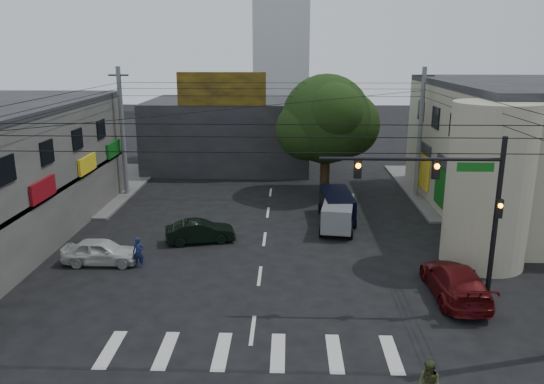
{
  "coord_description": "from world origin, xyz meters",
  "views": [
    {
      "loc": [
        1.31,
        -21.09,
        10.42
      ],
      "look_at": [
        0.52,
        4.0,
        3.58
      ],
      "focal_mm": 35.0,
      "sensor_mm": 36.0,
      "label": 1
    }
  ],
  "objects_px": {
    "utility_pole_far_right": "(420,134)",
    "maroon_sedan": "(455,281)",
    "traffic_gantry": "(455,196)",
    "traffic_officer": "(138,253)",
    "dark_sedan": "(200,231)",
    "white_compact": "(101,251)",
    "street_tree": "(326,119)",
    "utility_pole_far_left": "(123,133)",
    "navy_van": "(337,207)",
    "silver_minivan": "(338,216)"
  },
  "relations": [
    {
      "from": "utility_pole_far_right",
      "to": "maroon_sedan",
      "type": "relative_size",
      "value": 1.81
    },
    {
      "from": "navy_van",
      "to": "silver_minivan",
      "type": "bearing_deg",
      "value": 174.27
    },
    {
      "from": "white_compact",
      "to": "maroon_sedan",
      "type": "xyz_separation_m",
      "value": [
        16.49,
        -3.16,
        0.09
      ]
    },
    {
      "from": "utility_pole_far_right",
      "to": "silver_minivan",
      "type": "distance_m",
      "value": 10.33
    },
    {
      "from": "traffic_gantry",
      "to": "maroon_sedan",
      "type": "height_order",
      "value": "traffic_gantry"
    },
    {
      "from": "traffic_gantry",
      "to": "utility_pole_far_right",
      "type": "distance_m",
      "value": 17.21
    },
    {
      "from": "street_tree",
      "to": "silver_minivan",
      "type": "bearing_deg",
      "value": -88.26
    },
    {
      "from": "navy_van",
      "to": "traffic_gantry",
      "type": "bearing_deg",
      "value": -166.21
    },
    {
      "from": "dark_sedan",
      "to": "white_compact",
      "type": "height_order",
      "value": "white_compact"
    },
    {
      "from": "utility_pole_far_right",
      "to": "silver_minivan",
      "type": "xyz_separation_m",
      "value": [
        -6.25,
        -7.33,
        -3.73
      ]
    },
    {
      "from": "utility_pole_far_left",
      "to": "navy_van",
      "type": "bearing_deg",
      "value": -20.27
    },
    {
      "from": "utility_pole_far_right",
      "to": "navy_van",
      "type": "xyz_separation_m",
      "value": [
        -6.16,
        -5.48,
        -3.71
      ]
    },
    {
      "from": "traffic_officer",
      "to": "dark_sedan",
      "type": "bearing_deg",
      "value": 55.9
    },
    {
      "from": "maroon_sedan",
      "to": "navy_van",
      "type": "height_order",
      "value": "navy_van"
    },
    {
      "from": "utility_pole_far_left",
      "to": "utility_pole_far_right",
      "type": "distance_m",
      "value": 21.0
    },
    {
      "from": "traffic_gantry",
      "to": "dark_sedan",
      "type": "bearing_deg",
      "value": 146.85
    },
    {
      "from": "traffic_gantry",
      "to": "maroon_sedan",
      "type": "distance_m",
      "value": 4.3
    },
    {
      "from": "silver_minivan",
      "to": "white_compact",
      "type": "bearing_deg",
      "value": 122.53
    },
    {
      "from": "navy_van",
      "to": "dark_sedan",
      "type": "bearing_deg",
      "value": 114.54
    },
    {
      "from": "white_compact",
      "to": "silver_minivan",
      "type": "height_order",
      "value": "silver_minivan"
    },
    {
      "from": "white_compact",
      "to": "street_tree",
      "type": "bearing_deg",
      "value": -41.45
    },
    {
      "from": "utility_pole_far_left",
      "to": "maroon_sedan",
      "type": "height_order",
      "value": "utility_pole_far_left"
    },
    {
      "from": "maroon_sedan",
      "to": "street_tree",
      "type": "bearing_deg",
      "value": -75.57
    },
    {
      "from": "utility_pole_far_left",
      "to": "utility_pole_far_right",
      "type": "xyz_separation_m",
      "value": [
        21.0,
        0.0,
        0.0
      ]
    },
    {
      "from": "white_compact",
      "to": "traffic_gantry",
      "type": "bearing_deg",
      "value": -105.5
    },
    {
      "from": "silver_minivan",
      "to": "street_tree",
      "type": "bearing_deg",
      "value": 10.37
    },
    {
      "from": "utility_pole_far_right",
      "to": "silver_minivan",
      "type": "height_order",
      "value": "utility_pole_far_right"
    },
    {
      "from": "traffic_officer",
      "to": "utility_pole_far_left",
      "type": "bearing_deg",
      "value": 109.47
    },
    {
      "from": "white_compact",
      "to": "traffic_officer",
      "type": "distance_m",
      "value": 2.03
    },
    {
      "from": "silver_minivan",
      "to": "navy_van",
      "type": "bearing_deg",
      "value": 5.93
    },
    {
      "from": "silver_minivan",
      "to": "traffic_officer",
      "type": "height_order",
      "value": "silver_minivan"
    },
    {
      "from": "dark_sedan",
      "to": "traffic_gantry",
      "type": "bearing_deg",
      "value": -136.99
    },
    {
      "from": "traffic_gantry",
      "to": "white_compact",
      "type": "distance_m",
      "value": 16.88
    },
    {
      "from": "utility_pole_far_left",
      "to": "navy_van",
      "type": "relative_size",
      "value": 2.02
    },
    {
      "from": "street_tree",
      "to": "traffic_gantry",
      "type": "distance_m",
      "value": 18.42
    },
    {
      "from": "utility_pole_far_right",
      "to": "traffic_officer",
      "type": "relative_size",
      "value": 6.03
    },
    {
      "from": "utility_pole_far_right",
      "to": "street_tree",
      "type": "bearing_deg",
      "value": 171.25
    },
    {
      "from": "utility_pole_far_right",
      "to": "white_compact",
      "type": "bearing_deg",
      "value": -145.37
    },
    {
      "from": "street_tree",
      "to": "dark_sedan",
      "type": "bearing_deg",
      "value": -125.41
    },
    {
      "from": "traffic_gantry",
      "to": "dark_sedan",
      "type": "distance_m",
      "value": 14.2
    },
    {
      "from": "utility_pole_far_left",
      "to": "silver_minivan",
      "type": "bearing_deg",
      "value": -26.43
    },
    {
      "from": "white_compact",
      "to": "dark_sedan",
      "type": "bearing_deg",
      "value": -54.94
    },
    {
      "from": "street_tree",
      "to": "silver_minivan",
      "type": "distance_m",
      "value": 9.53
    },
    {
      "from": "utility_pole_far_right",
      "to": "maroon_sedan",
      "type": "distance_m",
      "value": 16.5
    },
    {
      "from": "street_tree",
      "to": "white_compact",
      "type": "relative_size",
      "value": 2.29
    },
    {
      "from": "utility_pole_far_right",
      "to": "silver_minivan",
      "type": "relative_size",
      "value": 2.17
    },
    {
      "from": "white_compact",
      "to": "maroon_sedan",
      "type": "distance_m",
      "value": 16.79
    },
    {
      "from": "traffic_gantry",
      "to": "traffic_officer",
      "type": "bearing_deg",
      "value": 164.37
    },
    {
      "from": "traffic_gantry",
      "to": "traffic_officer",
      "type": "xyz_separation_m",
      "value": [
        -13.8,
        3.86,
        -4.07
      ]
    },
    {
      "from": "street_tree",
      "to": "utility_pole_far_right",
      "type": "height_order",
      "value": "utility_pole_far_right"
    }
  ]
}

